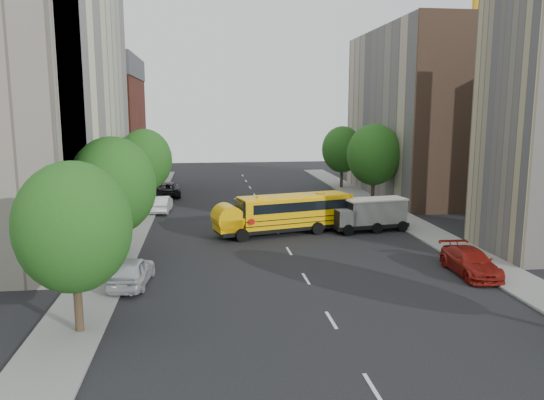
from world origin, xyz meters
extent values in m
plane|color=black|center=(0.00, 0.00, 0.00)|extent=(120.00, 120.00, 0.00)
cube|color=slate|center=(-11.50, 5.00, 0.06)|extent=(3.00, 80.00, 0.12)
cube|color=slate|center=(11.50, 5.00, 0.06)|extent=(3.00, 80.00, 0.12)
cube|color=silver|center=(0.00, 10.00, 0.01)|extent=(0.15, 64.00, 0.01)
cube|color=beige|center=(-18.00, 6.00, 10.00)|extent=(10.00, 26.00, 20.00)
cube|color=maroon|center=(-18.00, 28.00, 6.50)|extent=(10.00, 15.00, 13.00)
cube|color=tan|center=(18.00, 20.00, 9.00)|extent=(10.00, 22.00, 18.00)
cube|color=brown|center=(18.00, 9.00, 9.00)|extent=(10.10, 0.30, 18.00)
cylinder|color=gold|center=(28.00, 28.00, 17.50)|extent=(1.00, 1.00, 35.00)
cylinder|color=#38281C|center=(-11.00, -14.00, 1.35)|extent=(0.36, 0.36, 2.70)
ellipsoid|color=#174E14|center=(-11.00, -14.00, 4.65)|extent=(4.80, 4.80, 5.52)
cylinder|color=#38281C|center=(-11.00, -4.00, 1.44)|extent=(0.36, 0.36, 2.88)
ellipsoid|color=#174E14|center=(-11.00, -4.00, 4.96)|extent=(5.12, 5.12, 5.89)
cylinder|color=#38281C|center=(-11.00, 14.00, 1.40)|extent=(0.36, 0.36, 2.81)
ellipsoid|color=#174E14|center=(-11.00, 14.00, 4.84)|extent=(4.99, 4.99, 5.74)
cylinder|color=#38281C|center=(11.00, 14.00, 1.48)|extent=(0.36, 0.36, 2.95)
ellipsoid|color=#174E14|center=(11.00, 14.00, 5.08)|extent=(5.25, 5.25, 6.04)
cylinder|color=#38281C|center=(11.00, 26.00, 1.37)|extent=(0.36, 0.36, 2.74)
ellipsoid|color=#174E14|center=(11.00, 26.00, 4.71)|extent=(4.86, 4.86, 5.59)
cube|color=black|center=(0.52, 3.20, 0.52)|extent=(10.94, 5.05, 0.29)
cube|color=#FFB805|center=(1.16, 3.37, 1.76)|extent=(8.90, 4.48, 2.19)
cube|color=#FFB805|center=(-3.72, 2.09, 1.10)|extent=(2.21, 2.55, 0.95)
cube|color=black|center=(-2.75, 2.34, 2.24)|extent=(1.02, 2.24, 1.14)
cube|color=#FFB805|center=(1.16, 3.37, 2.88)|extent=(8.85, 4.29, 0.13)
cube|color=black|center=(1.35, 3.42, 2.24)|extent=(8.17, 4.34, 0.71)
cube|color=black|center=(1.16, 3.37, 1.00)|extent=(8.91, 4.53, 0.06)
cube|color=black|center=(1.16, 3.37, 1.38)|extent=(8.91, 4.53, 0.06)
cube|color=#FFB805|center=(5.35, 4.47, 1.76)|extent=(0.74, 2.34, 2.19)
cube|color=#FFB805|center=(-1.33, 2.72, 2.97)|extent=(0.70, 0.70, 0.10)
cube|color=#FFB805|center=(3.28, 3.93, 2.97)|extent=(0.70, 0.70, 0.10)
cylinder|color=#FFB805|center=(-3.72, 2.09, 1.57)|extent=(2.49, 2.63, 2.00)
cylinder|color=red|center=(-2.11, 1.18, 1.43)|extent=(0.47, 0.16, 0.48)
cylinder|color=black|center=(-2.77, 1.11, 0.48)|extent=(0.99, 0.52, 0.95)
cylinder|color=black|center=(-3.38, 3.41, 0.48)|extent=(0.99, 0.52, 0.95)
cylinder|color=black|center=(2.85, 2.58, 0.48)|extent=(0.99, 0.52, 0.95)
cylinder|color=black|center=(2.24, 4.88, 0.48)|extent=(0.99, 0.52, 0.95)
cylinder|color=black|center=(4.69, 3.06, 0.48)|extent=(0.99, 0.52, 0.95)
cylinder|color=black|center=(4.09, 5.37, 0.48)|extent=(0.99, 0.52, 0.95)
cube|color=black|center=(7.22, 3.20, 0.50)|extent=(6.26, 2.90, 0.30)
cube|color=white|center=(7.71, 3.28, 1.56)|extent=(4.85, 2.58, 1.81)
cube|color=white|center=(5.03, 2.87, 1.26)|extent=(1.68, 2.10, 1.20)
cube|color=silver|center=(7.71, 3.28, 2.51)|extent=(5.07, 2.71, 0.12)
cylinder|color=black|center=(5.19, 1.87, 0.42)|extent=(0.87, 0.38, 0.84)
cylinder|color=black|center=(4.88, 3.86, 0.42)|extent=(0.87, 0.38, 0.84)
cylinder|color=black|center=(7.57, 2.24, 0.42)|extent=(0.87, 0.38, 0.84)
cylinder|color=black|center=(7.27, 4.22, 0.42)|extent=(0.87, 0.38, 0.84)
cylinder|color=black|center=(9.75, 2.57, 0.42)|extent=(0.87, 0.38, 0.84)
cylinder|color=black|center=(9.45, 4.56, 0.42)|extent=(0.87, 0.38, 0.84)
imported|color=silver|center=(-9.60, -7.89, 0.80)|extent=(2.32, 4.84, 1.59)
imported|color=silver|center=(-9.60, 13.27, 0.77)|extent=(1.89, 4.73, 1.53)
imported|color=black|center=(-9.60, 22.70, 0.78)|extent=(3.11, 5.83, 1.56)
imported|color=maroon|center=(9.60, -8.38, 0.74)|extent=(2.27, 5.21, 1.49)
camera|label=1|loc=(-5.60, -36.26, 9.43)|focal=35.00mm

